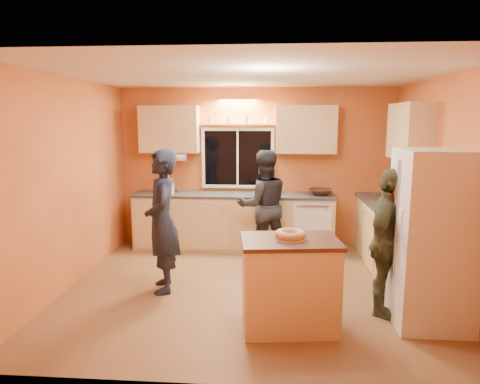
# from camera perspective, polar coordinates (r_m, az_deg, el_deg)

# --- Properties ---
(ground) EXTENTS (4.50, 4.50, 0.00)m
(ground) POSITION_cam_1_polar(r_m,az_deg,el_deg) (5.50, 1.21, -12.64)
(ground) COLOR brown
(ground) RESTS_ON ground
(room_shell) EXTENTS (4.54, 4.04, 2.61)m
(room_shell) POSITION_cam_1_polar(r_m,az_deg,el_deg) (5.51, 2.75, 4.78)
(room_shell) COLOR orange
(room_shell) RESTS_ON ground
(back_counter) EXTENTS (4.23, 0.62, 0.90)m
(back_counter) POSITION_cam_1_polar(r_m,az_deg,el_deg) (6.98, 2.09, -3.89)
(back_counter) COLOR tan
(back_counter) RESTS_ON ground
(right_counter) EXTENTS (0.62, 1.84, 0.90)m
(right_counter) POSITION_cam_1_polar(r_m,az_deg,el_deg) (6.05, 20.40, -6.63)
(right_counter) COLOR tan
(right_counter) RESTS_ON ground
(refrigerator) EXTENTS (0.72, 0.70, 1.80)m
(refrigerator) POSITION_cam_1_polar(r_m,az_deg,el_deg) (4.73, 24.34, -5.75)
(refrigerator) COLOR silver
(refrigerator) RESTS_ON ground
(island) EXTENTS (1.02, 0.76, 0.92)m
(island) POSITION_cam_1_polar(r_m,az_deg,el_deg) (4.40, 6.60, -11.97)
(island) COLOR tan
(island) RESTS_ON ground
(bundt_pastry) EXTENTS (0.31, 0.31, 0.09)m
(bundt_pastry) POSITION_cam_1_polar(r_m,az_deg,el_deg) (4.24, 6.73, -5.67)
(bundt_pastry) COLOR #BC7C4D
(bundt_pastry) RESTS_ON island
(person_left) EXTENTS (0.58, 0.73, 1.74)m
(person_left) POSITION_cam_1_polar(r_m,az_deg,el_deg) (5.26, -10.32, -3.85)
(person_left) COLOR black
(person_left) RESTS_ON ground
(person_center) EXTENTS (0.94, 0.82, 1.65)m
(person_center) POSITION_cam_1_polar(r_m,az_deg,el_deg) (6.36, 3.11, -1.81)
(person_center) COLOR black
(person_center) RESTS_ON ground
(person_right) EXTENTS (0.79, 1.00, 1.59)m
(person_right) POSITION_cam_1_polar(r_m,az_deg,el_deg) (4.82, 19.06, -6.44)
(person_right) COLOR #363A25
(person_right) RESTS_ON ground
(mixing_bowl) EXTENTS (0.38, 0.38, 0.09)m
(mixing_bowl) POSITION_cam_1_polar(r_m,az_deg,el_deg) (6.92, 10.72, 0.01)
(mixing_bowl) COLOR #311B10
(mixing_bowl) RESTS_ON back_counter
(utensil_crock) EXTENTS (0.14, 0.14, 0.17)m
(utensil_crock) POSITION_cam_1_polar(r_m,az_deg,el_deg) (7.04, -9.34, 0.54)
(utensil_crock) COLOR beige
(utensil_crock) RESTS_ON back_counter
(potted_plant) EXTENTS (0.28, 0.25, 0.27)m
(potted_plant) POSITION_cam_1_polar(r_m,az_deg,el_deg) (5.71, 21.99, -1.65)
(potted_plant) COLOR gray
(potted_plant) RESTS_ON right_counter
(red_box) EXTENTS (0.17, 0.13, 0.07)m
(red_box) POSITION_cam_1_polar(r_m,az_deg,el_deg) (6.53, 19.25, -1.04)
(red_box) COLOR #9F2D18
(red_box) RESTS_ON right_counter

